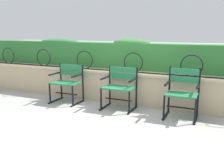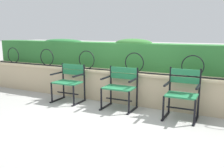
{
  "view_description": "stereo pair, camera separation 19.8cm",
  "coord_description": "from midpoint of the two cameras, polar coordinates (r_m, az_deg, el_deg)",
  "views": [
    {
      "loc": [
        1.91,
        -4.11,
        1.55
      ],
      "look_at": [
        0.0,
        0.12,
        0.55
      ],
      "focal_mm": 39.72,
      "sensor_mm": 36.0,
      "label": 1
    },
    {
      "loc": [
        2.09,
        -4.02,
        1.55
      ],
      "look_at": [
        0.0,
        0.12,
        0.55
      ],
      "focal_mm": 39.72,
      "sensor_mm": 36.0,
      "label": 2
    }
  ],
  "objects": [
    {
      "name": "stone_wall",
      "position": [
        5.42,
        4.41,
        -0.67
      ],
      "size": [
        8.2,
        0.41,
        0.69
      ],
      "color": "tan",
      "rests_on": "ground"
    },
    {
      "name": "park_chair_left",
      "position": [
        5.55,
        -8.8,
        0.67
      ],
      "size": [
        0.63,
        0.53,
        0.83
      ],
      "color": "#237547",
      "rests_on": "ground"
    },
    {
      "name": "hedge_row",
      "position": [
        5.67,
        6.43,
        6.64
      ],
      "size": [
        8.03,
        0.46,
        0.68
      ],
      "color": "#2D7033",
      "rests_on": "stone_wall"
    },
    {
      "name": "park_chair_centre",
      "position": [
        4.98,
        3.09,
        -0.49
      ],
      "size": [
        0.64,
        0.53,
        0.83
      ],
      "color": "#237547",
      "rests_on": "ground"
    },
    {
      "name": "park_chair_right",
      "position": [
        4.61,
        17.09,
        -1.94
      ],
      "size": [
        0.58,
        0.53,
        0.9
      ],
      "color": "#237547",
      "rests_on": "ground"
    },
    {
      "name": "iron_arch_fence",
      "position": [
        5.39,
        1.05,
        4.89
      ],
      "size": [
        7.64,
        0.02,
        0.42
      ],
      "color": "black",
      "rests_on": "stone_wall"
    },
    {
      "name": "ground_plane",
      "position": [
        4.79,
        0.56,
        -6.71
      ],
      "size": [
        60.0,
        60.0,
        0.0
      ],
      "primitive_type": "plane",
      "color": "#9E9E99"
    }
  ]
}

